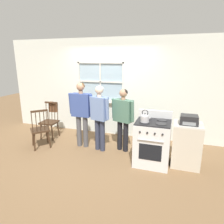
# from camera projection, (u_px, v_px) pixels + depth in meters

# --- Properties ---
(ground_plane) EXTENTS (16.00, 16.00, 0.00)m
(ground_plane) POSITION_uv_depth(u_px,v_px,m) (92.00, 154.00, 4.65)
(ground_plane) COLOR brown
(wall_back) EXTENTS (6.40, 0.16, 2.70)m
(wall_back) POSITION_uv_depth(u_px,v_px,m) (112.00, 88.00, 5.58)
(wall_back) COLOR silver
(wall_back) RESTS_ON ground_plane
(chair_by_window) EXTENTS (0.44, 0.42, 0.99)m
(chair_by_window) POSITION_uv_depth(u_px,v_px,m) (50.00, 122.00, 5.50)
(chair_by_window) COLOR #3D2819
(chair_by_window) RESTS_ON ground_plane
(chair_near_wall) EXTENTS (0.58, 0.58, 0.99)m
(chair_near_wall) POSITION_uv_depth(u_px,v_px,m) (40.00, 130.00, 4.88)
(chair_near_wall) COLOR #3D2819
(chair_near_wall) RESTS_ON ground_plane
(person_elderly_left) EXTENTS (0.61, 0.22, 1.60)m
(person_elderly_left) POSITION_uv_depth(u_px,v_px,m) (81.00, 109.00, 4.81)
(person_elderly_left) COLOR #4C4C51
(person_elderly_left) RESTS_ON ground_plane
(person_teen_center) EXTENTS (0.55, 0.31, 1.55)m
(person_teen_center) POSITION_uv_depth(u_px,v_px,m) (100.00, 113.00, 4.61)
(person_teen_center) COLOR #2D3347
(person_teen_center) RESTS_ON ground_plane
(person_adult_right) EXTENTS (0.59, 0.34, 1.48)m
(person_adult_right) POSITION_uv_depth(u_px,v_px,m) (123.00, 115.00, 4.61)
(person_adult_right) COLOR black
(person_adult_right) RESTS_ON ground_plane
(stove) EXTENTS (0.70, 0.68, 1.08)m
(stove) POSITION_uv_depth(u_px,v_px,m) (152.00, 142.00, 4.11)
(stove) COLOR silver
(stove) RESTS_ON ground_plane
(kettle) EXTENTS (0.21, 0.17, 0.25)m
(kettle) POSITION_uv_depth(u_px,v_px,m) (145.00, 118.00, 3.90)
(kettle) COLOR #B7B7BC
(kettle) RESTS_ON stove
(potted_plant) EXTENTS (0.13, 0.13, 0.32)m
(potted_plant) POSITION_uv_depth(u_px,v_px,m) (99.00, 98.00, 5.68)
(potted_plant) COLOR beige
(potted_plant) RESTS_ON wall_back
(handbag) EXTENTS (0.22, 0.20, 0.31)m
(handbag) POSITION_uv_depth(u_px,v_px,m) (53.00, 107.00, 5.63)
(handbag) COLOR brown
(handbag) RESTS_ON chair_by_window
(side_counter) EXTENTS (0.55, 0.50, 0.90)m
(side_counter) POSITION_uv_depth(u_px,v_px,m) (186.00, 145.00, 4.04)
(side_counter) COLOR beige
(side_counter) RESTS_ON ground_plane
(stereo) EXTENTS (0.34, 0.29, 0.18)m
(stereo) POSITION_uv_depth(u_px,v_px,m) (189.00, 120.00, 3.88)
(stereo) COLOR #232326
(stereo) RESTS_ON side_counter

